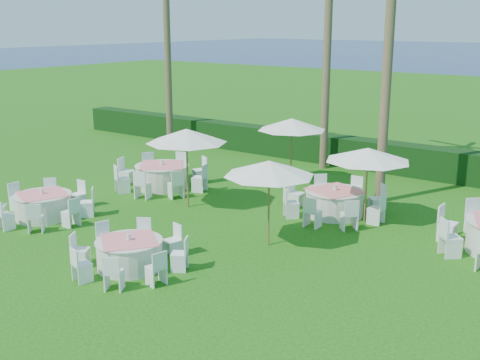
# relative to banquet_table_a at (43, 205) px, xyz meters

# --- Properties ---
(ground) EXTENTS (120.00, 120.00, 0.00)m
(ground) POSITION_rel_banquet_table_a_xyz_m (5.86, 0.01, -0.41)
(ground) COLOR #14550E
(ground) RESTS_ON ground
(hedge) EXTENTS (34.00, 1.00, 1.20)m
(hedge) POSITION_rel_banquet_table_a_xyz_m (5.86, 12.01, 0.19)
(hedge) COLOR black
(hedge) RESTS_ON ground
(banquet_table_a) EXTENTS (3.07, 3.07, 0.94)m
(banquet_table_a) POSITION_rel_banquet_table_a_xyz_m (0.00, 0.00, 0.00)
(banquet_table_a) COLOR beige
(banquet_table_a) RESTS_ON ground
(banquet_table_b) EXTENTS (2.89, 2.89, 0.89)m
(banquet_table_b) POSITION_rel_banquet_table_a_xyz_m (5.04, -1.18, -0.02)
(banquet_table_b) COLOR beige
(banquet_table_b) RESTS_ON ground
(banquet_table_d) EXTENTS (3.41, 3.41, 1.03)m
(banquet_table_d) POSITION_rel_banquet_table_a_xyz_m (0.53, 4.76, 0.05)
(banquet_table_d) COLOR beige
(banquet_table_d) RESTS_ON ground
(banquet_table_e) EXTENTS (3.22, 3.22, 0.98)m
(banquet_table_e) POSITION_rel_banquet_table_a_xyz_m (7.15, 5.58, 0.02)
(banquet_table_e) COLOR beige
(banquet_table_e) RESTS_ON ground
(umbrella_a) EXTENTS (2.62, 2.62, 2.60)m
(umbrella_a) POSITION_rel_banquet_table_a_xyz_m (2.85, 3.52, 1.97)
(umbrella_a) COLOR brown
(umbrella_a) RESTS_ON ground
(umbrella_b) EXTENTS (2.45, 2.45, 2.36)m
(umbrella_b) POSITION_rel_banquet_table_a_xyz_m (6.92, 2.17, 1.75)
(umbrella_b) COLOR brown
(umbrella_b) RESTS_ON ground
(umbrella_c) EXTENTS (2.53, 2.53, 2.49)m
(umbrella_c) POSITION_rel_banquet_table_a_xyz_m (4.07, 7.98, 1.86)
(umbrella_c) COLOR brown
(umbrella_c) RESTS_ON ground
(umbrella_d) EXTENTS (2.55, 2.55, 2.30)m
(umbrella_d) POSITION_rel_banquet_table_a_xyz_m (8.20, 5.54, 1.69)
(umbrella_d) COLOR brown
(umbrella_d) RESTS_ON ground
(palm_a) EXTENTS (4.26, 4.37, 9.36)m
(palm_a) POSITION_rel_banquet_table_a_xyz_m (-4.21, 10.35, 4.73)
(palm_a) COLOR brown
(palm_a) RESTS_ON ground
(palm_b) EXTENTS (4.21, 4.39, 9.92)m
(palm_b) POSITION_rel_banquet_table_a_xyz_m (3.81, 11.00, 5.02)
(palm_b) COLOR brown
(palm_b) RESTS_ON ground
(palm_c) EXTENTS (4.23, 4.38, 10.30)m
(palm_c) POSITION_rel_banquet_table_a_xyz_m (7.68, 7.83, 5.21)
(palm_c) COLOR brown
(palm_c) RESTS_ON ground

